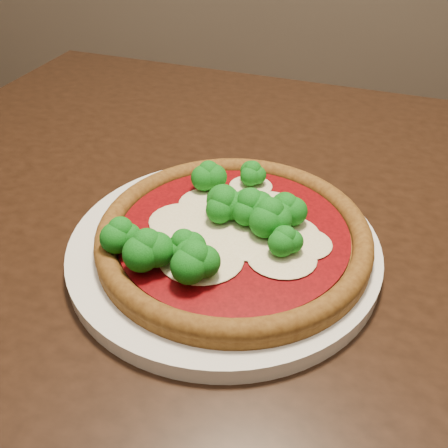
# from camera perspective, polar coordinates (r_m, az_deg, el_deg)

# --- Properties ---
(dining_table) EXTENTS (1.24, 1.06, 0.75)m
(dining_table) POSITION_cam_1_polar(r_m,az_deg,el_deg) (0.64, 3.96, -6.84)
(dining_table) COLOR black
(dining_table) RESTS_ON floor
(plate) EXTENTS (0.32, 0.32, 0.02)m
(plate) POSITION_cam_1_polar(r_m,az_deg,el_deg) (0.52, 0.00, -2.70)
(plate) COLOR silver
(plate) RESTS_ON dining_table
(pizza) EXTENTS (0.28, 0.28, 0.06)m
(pizza) POSITION_cam_1_polar(r_m,az_deg,el_deg) (0.50, 0.79, -0.75)
(pizza) COLOR brown
(pizza) RESTS_ON plate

